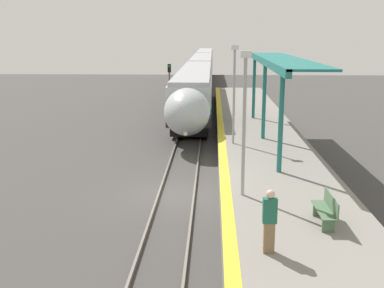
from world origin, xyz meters
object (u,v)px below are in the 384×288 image
at_px(train, 202,69).
at_px(person_waiting, 269,220).
at_px(railway_signal, 169,82).
at_px(lamppost_near, 244,114).
at_px(lamppost_mid, 234,88).
at_px(platform_bench, 327,209).

distance_m(train, person_waiting, 50.30).
bearing_deg(railway_signal, train, 83.70).
bearing_deg(lamppost_near, lamppost_mid, 90.00).
relative_size(platform_bench, person_waiting, 0.98).
height_order(railway_signal, lamppost_mid, lamppost_mid).
bearing_deg(lamppost_mid, railway_signal, 105.78).
bearing_deg(person_waiting, train, 93.32).
bearing_deg(train, platform_bench, -84.27).
distance_m(platform_bench, railway_signal, 28.58).
distance_m(person_waiting, lamppost_mid, 12.86).
relative_size(lamppost_near, lamppost_mid, 1.00).
xyz_separation_m(person_waiting, railway_signal, (-5.19, 29.64, 0.62)).
height_order(train, railway_signal, railway_signal).
height_order(platform_bench, person_waiting, person_waiting).
bearing_deg(lamppost_near, train, 93.15).
bearing_deg(lamppost_near, railway_signal, 100.79).
distance_m(platform_bench, lamppost_mid, 11.22).
relative_size(train, lamppost_near, 14.82).
distance_m(platform_bench, person_waiting, 2.79).
distance_m(train, lamppost_near, 45.78).
bearing_deg(train, railway_signal, -96.30).
bearing_deg(railway_signal, platform_bench, -75.58).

